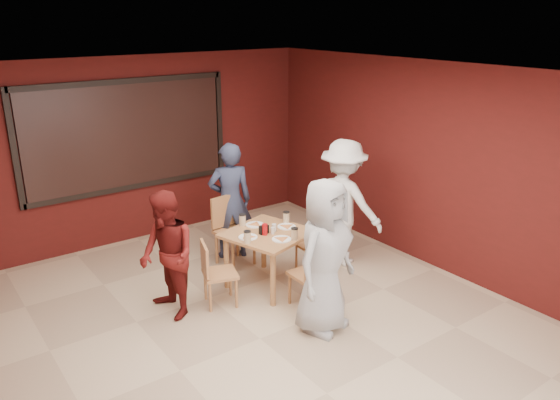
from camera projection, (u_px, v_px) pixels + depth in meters
floor at (260, 339)px, 5.96m from camera, size 7.00×7.00×0.00m
window_blinds at (128, 136)px, 8.06m from camera, size 3.00×0.02×1.50m
dining_table at (268, 239)px, 6.93m from camera, size 1.17×1.17×0.89m
chair_front at (313, 272)px, 6.43m from camera, size 0.41×0.41×0.84m
chair_back at (231, 226)px, 7.62m from camera, size 0.51×0.51×0.96m
chair_left at (214, 270)px, 6.52m from camera, size 0.49×0.49×0.81m
chair_right at (316, 240)px, 7.43m from camera, size 0.39×0.39×0.77m
diner_front at (325, 257)px, 5.90m from camera, size 0.98×0.77×1.75m
diner_back at (230, 201)px, 7.73m from camera, size 0.72×0.60×1.69m
diner_left at (167, 256)px, 6.20m from camera, size 0.58×0.74×1.51m
diner_right at (343, 203)px, 7.53m from camera, size 1.00×1.30×1.77m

